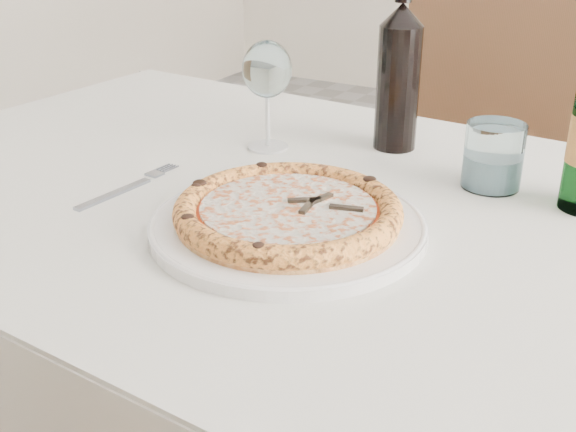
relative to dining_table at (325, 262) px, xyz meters
name	(u,v)px	position (x,y,z in m)	size (l,w,h in m)	color
dining_table	(325,262)	(0.00, 0.00, 0.00)	(1.49, 0.94, 0.76)	brown
chair_far	(466,172)	(-0.03, 0.77, -0.13)	(0.52, 0.52, 0.93)	brown
plate	(288,225)	(0.00, -0.10, 0.10)	(0.33, 0.33, 0.02)	white
pizza	(288,211)	(0.00, -0.10, 0.12)	(0.27, 0.27, 0.03)	#E1A35A
fork	(128,187)	(-0.26, -0.09, 0.09)	(0.02, 0.18, 0.00)	gray
wine_glass	(267,72)	(-0.18, 0.15, 0.21)	(0.08, 0.08, 0.17)	silver
tumbler	(493,160)	(0.17, 0.16, 0.13)	(0.08, 0.08, 0.09)	silver
wine_bottle	(398,75)	(-0.01, 0.25, 0.20)	(0.07, 0.07, 0.27)	black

